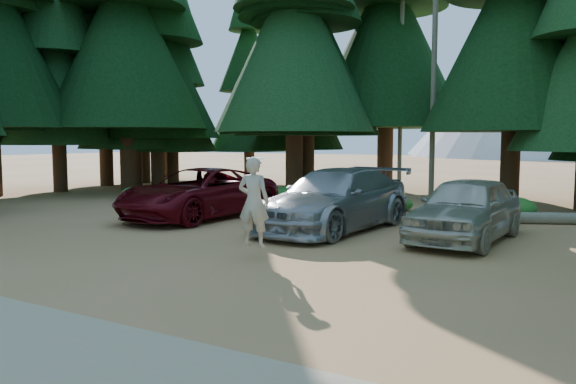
% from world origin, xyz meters
% --- Properties ---
extents(ground, '(160.00, 160.00, 0.00)m').
position_xyz_m(ground, '(0.00, 0.00, 0.00)').
color(ground, olive).
rests_on(ground, ground).
extents(forest_belt_north, '(36.00, 7.00, 22.00)m').
position_xyz_m(forest_belt_north, '(0.00, 15.00, 0.00)').
color(forest_belt_north, black).
rests_on(forest_belt_north, ground).
extents(snag_front, '(0.24, 0.24, 12.00)m').
position_xyz_m(snag_front, '(0.80, 14.50, 6.00)').
color(snag_front, '#656150').
rests_on(snag_front, ground).
extents(snag_back, '(0.20, 0.20, 10.00)m').
position_xyz_m(snag_back, '(-1.20, 16.00, 5.00)').
color(snag_back, '#656150').
rests_on(snag_back, ground).
extents(mountain_peak, '(48.00, 50.00, 28.00)m').
position_xyz_m(mountain_peak, '(-2.59, 88.23, 12.71)').
color(mountain_peak, gray).
rests_on(mountain_peak, ground).
extents(red_pickup, '(3.02, 6.03, 1.64)m').
position_xyz_m(red_pickup, '(-3.94, 4.18, 0.82)').
color(red_pickup, '#5C0710').
rests_on(red_pickup, ground).
extents(silver_minivan_center, '(2.99, 6.20, 1.74)m').
position_xyz_m(silver_minivan_center, '(0.95, 4.26, 0.87)').
color(silver_minivan_center, '#9FA1A6').
rests_on(silver_minivan_center, ground).
extents(silver_minivan_right, '(2.28, 4.97, 1.65)m').
position_xyz_m(silver_minivan_right, '(4.60, 4.32, 0.83)').
color(silver_minivan_right, beige).
rests_on(silver_minivan_right, ground).
extents(frisbee_player, '(0.78, 0.58, 1.94)m').
position_xyz_m(frisbee_player, '(1.13, -0.16, 1.24)').
color(frisbee_player, beige).
rests_on(frisbee_player, ground).
extents(log_left, '(4.34, 1.53, 0.32)m').
position_xyz_m(log_left, '(-4.02, 7.97, 0.16)').
color(log_left, '#656150').
rests_on(log_left, ground).
extents(log_mid, '(3.20, 0.78, 0.26)m').
position_xyz_m(log_mid, '(3.84, 7.84, 0.13)').
color(log_mid, '#656150').
rests_on(log_mid, ground).
extents(log_right, '(5.22, 2.64, 0.36)m').
position_xyz_m(log_right, '(5.17, 8.09, 0.18)').
color(log_right, '#656150').
rests_on(log_right, ground).
extents(shrub_far_left, '(1.10, 1.10, 0.60)m').
position_xyz_m(shrub_far_left, '(-8.07, 7.31, 0.30)').
color(shrub_far_left, '#2A7121').
rests_on(shrub_far_left, ground).
extents(shrub_left, '(0.91, 0.91, 0.50)m').
position_xyz_m(shrub_left, '(-6.42, 10.00, 0.25)').
color(shrub_left, '#2A7121').
rests_on(shrub_left, ground).
extents(shrub_center_left, '(1.25, 1.25, 0.69)m').
position_xyz_m(shrub_center_left, '(-3.70, 9.30, 0.34)').
color(shrub_center_left, '#2A7121').
rests_on(shrub_center_left, ground).
extents(shrub_center_right, '(0.88, 0.88, 0.48)m').
position_xyz_m(shrub_center_right, '(1.16, 9.35, 0.24)').
color(shrub_center_right, '#2A7121').
rests_on(shrub_center_right, ground).
extents(shrub_right, '(1.11, 1.11, 0.61)m').
position_xyz_m(shrub_right, '(4.25, 10.00, 0.30)').
color(shrub_right, '#2A7121').
rests_on(shrub_right, ground).
extents(shrub_far_right, '(1.36, 1.36, 0.75)m').
position_xyz_m(shrub_far_right, '(5.09, 8.89, 0.37)').
color(shrub_far_right, '#2A7121').
rests_on(shrub_far_right, ground).
extents(shrub_edge_west, '(1.03, 1.03, 0.57)m').
position_xyz_m(shrub_edge_west, '(-9.77, 6.97, 0.28)').
color(shrub_edge_west, '#2A7121').
rests_on(shrub_edge_west, ground).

